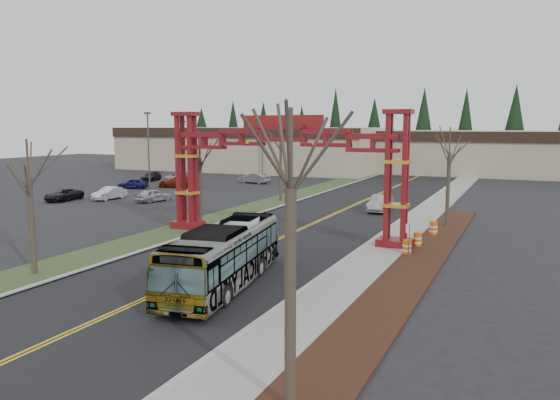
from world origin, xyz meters
The scene contains 35 objects.
ground centered at (0.00, 0.00, 0.00)m, with size 200.00×200.00×0.00m, color black.
road centered at (0.00, 25.00, 0.01)m, with size 12.00×110.00×0.02m, color black.
lane_line_left centered at (-0.12, 25.00, 0.03)m, with size 0.12×100.00×0.01m, color gold.
lane_line_right centered at (0.12, 25.00, 0.03)m, with size 0.12×100.00×0.01m, color gold.
curb_right centered at (6.15, 25.00, 0.07)m, with size 0.30×110.00×0.15m, color #ABAAA5.
sidewalk_right centered at (7.60, 25.00, 0.08)m, with size 2.60×110.00×0.14m, color gray.
landscape_strip centered at (10.20, 10.00, 0.06)m, with size 2.60×50.00×0.12m, color black.
grass_median centered at (-8.00, 25.00, 0.04)m, with size 4.00×110.00×0.08m, color #324522.
curb_left centered at (-6.15, 25.00, 0.07)m, with size 0.30×110.00×0.15m, color #ABAAA5.
gateway_arch centered at (0.00, 18.00, 5.98)m, with size 18.20×1.60×8.90m.
retail_building_west centered at (-30.00, 71.96, 3.76)m, with size 46.00×22.30×7.50m.
retail_building_east centered at (10.00, 79.95, 3.51)m, with size 38.00×20.30×7.00m.
conifer_treeline centered at (0.25, 92.00, 6.49)m, with size 116.10×5.60×13.00m.
transit_bus centered at (2.27, 6.04, 1.53)m, with size 2.57×10.99×3.06m, color #A8ABAF.
silver_sedan centered at (3.35, 32.50, 0.76)m, with size 1.60×4.60×1.52m, color #A5A8AD.
parked_car_near_a centered at (-19.80, 29.06, 0.67)m, with size 1.59×3.95×1.35m, color #B5B6BD.
parked_car_near_b centered at (-25.17, 28.48, 0.67)m, with size 1.42×4.07×1.34m, color white.
parked_car_near_c centered at (-28.90, 25.77, 0.63)m, with size 2.08×4.50×1.25m, color black.
parked_car_mid_a centered at (-25.21, 41.30, 0.77)m, with size 2.15×5.29×1.54m, color maroon.
parked_car_mid_b centered at (-29.59, 37.71, 0.64)m, with size 1.51×3.75×1.28m, color navy.
parked_car_far_a centered at (-18.63, 49.72, 0.73)m, with size 1.54×4.41×1.45m, color #919298.
parked_car_far_b centered at (-28.34, 46.42, 0.66)m, with size 2.18×4.73×1.31m, color silver.
parked_car_far_c centered at (-33.73, 46.68, 0.61)m, with size 1.72×4.22×1.23m, color black.
bare_tree_median_near centered at (-8.00, 3.63, 5.12)m, with size 3.11×3.11×7.20m.
bare_tree_median_mid centered at (-8.00, 19.80, 5.27)m, with size 3.31×3.31×7.49m.
bare_tree_median_far centered at (-8.00, 35.22, 6.12)m, with size 3.07×3.07×8.20m.
bare_tree_right_near centered at (10.00, -3.55, 6.20)m, with size 3.20×3.20×8.36m.
bare_tree_right_far centered at (10.00, 27.15, 5.75)m, with size 2.99×2.99×7.77m.
light_pole_near centered at (-17.64, 31.42, 4.85)m, with size 0.73×0.36×8.38m.
light_pole_mid centered at (-31.99, 44.04, 5.60)m, with size 0.84×0.42×9.68m.
light_pole_far centered at (-22.78, 60.51, 4.94)m, with size 0.74×0.37×8.54m.
street_sign centered at (9.33, 15.96, 1.45)m, with size 0.46×0.05×2.01m.
barrel_south centered at (9.15, 16.24, 0.49)m, with size 0.53×0.53×0.98m.
barrel_mid centered at (9.32, 18.70, 0.50)m, with size 0.54×0.54×1.00m.
barrel_north centered at (9.65, 22.96, 0.54)m, with size 0.58×0.58×1.07m.
Camera 1 is at (15.67, -16.59, 7.90)m, focal length 35.00 mm.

